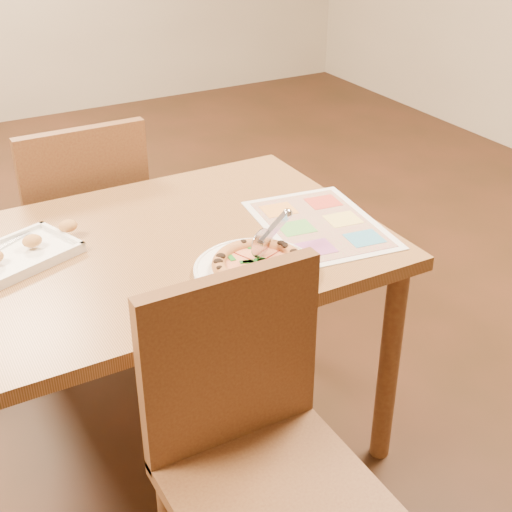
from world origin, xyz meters
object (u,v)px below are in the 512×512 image
dining_table (146,275)px  pizza (259,264)px  menu (320,224)px  chair_near (251,426)px  pizza_cutter (270,233)px  appetizer_tray (22,254)px  plate (256,270)px  chair_far (83,214)px

dining_table → pizza: size_ratio=5.46×
dining_table → pizza: pizza is taller
pizza → menu: size_ratio=0.54×
chair_near → pizza_cutter: size_ratio=3.23×
appetizer_tray → menu: size_ratio=0.77×
dining_table → chair_near: bearing=-90.0°
pizza_cutter → menu: 0.27m
dining_table → plate: plate is taller
chair_near → plate: chair_near is taller
chair_near → pizza: (0.20, 0.33, 0.18)m
dining_table → pizza_cutter: (0.26, -0.24, 0.17)m
plate → menu: (0.29, 0.15, -0.01)m
plate → pizza: pizza is taller
chair_near → chair_far: (-0.00, 1.20, 0.00)m
plate → appetizer_tray: bearing=143.6°
menu → pizza: bearing=-151.6°
dining_table → pizza_cutter: bearing=-42.4°
chair_near → menu: chair_near is taller
plate → pizza: bearing=-71.1°
appetizer_tray → menu: 0.82m
chair_near → chair_far: same height
pizza → pizza_cutter: (0.06, 0.04, 0.06)m
plate → dining_table: bearing=126.7°
dining_table → chair_far: chair_far is taller
dining_table → chair_far: (-0.00, 0.60, -0.07)m
appetizer_tray → chair_far: bearing=59.2°
chair_near → pizza: size_ratio=1.98×
plate → pizza_cutter: (0.06, 0.03, 0.08)m
pizza → menu: pizza is taller
dining_table → appetizer_tray: size_ratio=3.80×
appetizer_tray → chair_near: bearing=-66.9°
pizza → chair_near: bearing=-121.8°
chair_near → appetizer_tray: 0.78m
dining_table → menu: bearing=-13.7°
chair_near → menu: 0.71m
pizza → pizza_cutter: 0.09m
chair_near → chair_far: bearing=90.0°
chair_far → pizza: size_ratio=1.98×
chair_near → chair_far: size_ratio=1.00×
pizza_cutter → appetizer_tray: size_ratio=0.43×
chair_far → plate: bearing=102.9°
plate → appetizer_tray: size_ratio=0.92×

